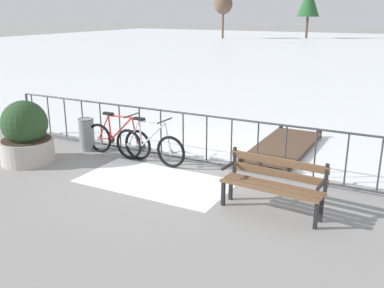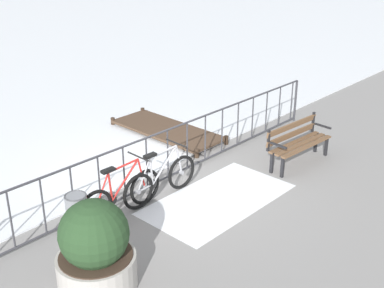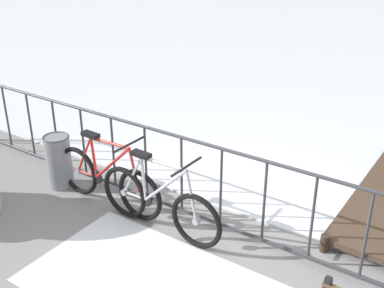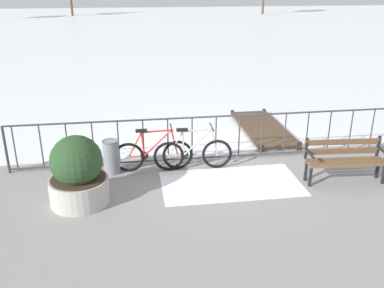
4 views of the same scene
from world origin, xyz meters
TOP-DOWN VIEW (x-y plane):
  - ground_plane at (0.00, 0.00)m, footprint 160.00×160.00m
  - frozen_pond at (0.00, 28.40)m, footprint 80.00×56.00m
  - snow_patch at (0.08, -1.20)m, footprint 2.82×1.51m
  - railing_fence at (0.00, 0.00)m, footprint 9.06×0.06m
  - bicycle_near_railing at (-1.44, -0.33)m, footprint 1.71×0.52m
  - bicycle_second at (-0.58, -0.40)m, footprint 1.71×0.52m
  - park_bench at (2.38, -1.37)m, footprint 1.63×0.59m
  - planter_with_shrub at (-2.87, -1.53)m, footprint 1.08×1.08m
  - trash_bin at (-2.32, -0.32)m, footprint 0.35×0.35m
  - wooden_dock at (1.65, 1.71)m, footprint 1.10×2.91m

SIDE VIEW (x-z plane):
  - ground_plane at x=0.00m, z-range 0.00..0.00m
  - snow_patch at x=0.08m, z-range 0.00..0.01m
  - frozen_pond at x=0.00m, z-range 0.00..0.03m
  - wooden_dock at x=1.65m, z-range 0.02..0.22m
  - bicycle_near_railing at x=-1.44m, z-range -0.12..0.86m
  - bicycle_second at x=-0.58m, z-range -0.12..0.86m
  - trash_bin at x=-2.32m, z-range 0.01..0.74m
  - park_bench at x=2.38m, z-range 0.07..0.96m
  - railing_fence at x=0.00m, z-range 0.02..1.09m
  - planter_with_shrub at x=-2.87m, z-range -0.06..1.25m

